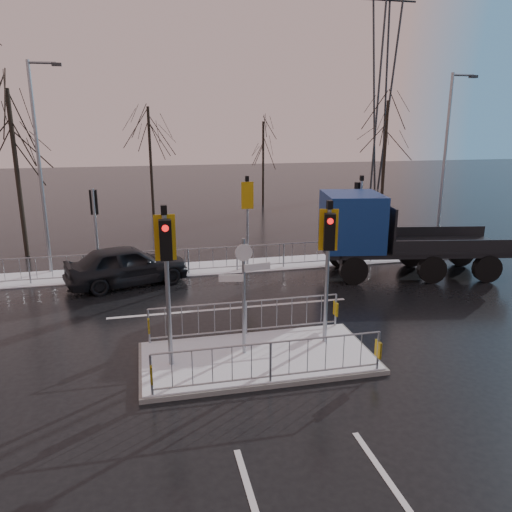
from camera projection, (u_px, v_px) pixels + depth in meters
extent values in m
plane|color=black|center=(257.00, 360.00, 12.97)|extent=(120.00, 120.00, 0.00)
cube|color=white|center=(211.00, 268.00, 21.05)|extent=(30.00, 2.00, 0.04)
cube|color=silver|center=(406.00, 506.00, 8.05)|extent=(0.12, 4.00, 0.01)
cube|color=silver|center=(231.00, 308.00, 16.54)|extent=(8.00, 0.15, 0.01)
cube|color=#63635E|center=(257.00, 358.00, 12.95)|extent=(6.00, 3.00, 0.12)
cube|color=white|center=(257.00, 355.00, 12.93)|extent=(5.85, 2.85, 0.03)
cube|color=gold|center=(151.00, 373.00, 10.91)|extent=(0.05, 0.28, 0.42)
cube|color=gold|center=(378.00, 349.00, 12.08)|extent=(0.05, 0.28, 0.42)
cube|color=gold|center=(149.00, 325.00, 13.51)|extent=(0.05, 0.28, 0.42)
cube|color=gold|center=(336.00, 309.00, 14.67)|extent=(0.05, 0.28, 0.42)
cylinder|color=#8D939A|center=(168.00, 293.00, 11.97)|extent=(0.11, 0.11, 3.80)
cube|color=black|center=(166.00, 240.00, 11.44)|extent=(0.28, 0.22, 0.95)
cylinder|color=red|center=(165.00, 228.00, 11.26)|extent=(0.16, 0.04, 0.16)
cube|color=#CA960B|center=(165.00, 238.00, 11.68)|extent=(0.50, 0.03, 1.10)
cube|color=black|center=(164.00, 210.00, 11.44)|extent=(0.14, 0.14, 0.22)
cylinder|color=#8D939A|center=(327.00, 278.00, 13.26)|extent=(0.11, 0.11, 3.70)
cube|color=black|center=(329.00, 232.00, 12.75)|extent=(0.33, 0.28, 0.95)
cylinder|color=red|center=(330.00, 221.00, 12.56)|extent=(0.16, 0.08, 0.16)
cube|color=#CA960B|center=(328.00, 230.00, 12.99)|extent=(0.49, 0.16, 1.10)
cube|color=black|center=(330.00, 205.00, 12.74)|extent=(0.14, 0.14, 0.22)
cylinder|color=#8D939A|center=(244.00, 298.00, 12.66)|extent=(0.09, 0.09, 3.10)
cube|color=silver|center=(257.00, 267.00, 12.52)|extent=(0.70, 0.14, 0.18)
cube|color=silver|center=(231.00, 278.00, 12.44)|extent=(0.62, 0.15, 0.18)
cylinder|color=silver|center=(244.00, 253.00, 12.31)|extent=(0.44, 0.03, 0.44)
cylinder|color=#8D939A|center=(96.00, 234.00, 19.34)|extent=(0.11, 0.11, 3.50)
cube|color=black|center=(94.00, 202.00, 19.19)|extent=(0.28, 0.22, 0.95)
cylinder|color=red|center=(93.00, 194.00, 19.22)|extent=(0.16, 0.04, 0.16)
cylinder|color=#8D939A|center=(247.00, 225.00, 20.62)|extent=(0.11, 0.11, 3.60)
cube|color=black|center=(246.00, 195.00, 20.46)|extent=(0.28, 0.22, 0.95)
cylinder|color=red|center=(246.00, 187.00, 20.48)|extent=(0.16, 0.04, 0.16)
cube|color=#CA960B|center=(247.00, 195.00, 20.22)|extent=(0.50, 0.03, 1.10)
cube|color=black|center=(247.00, 179.00, 20.12)|extent=(0.14, 0.14, 0.22)
cylinder|color=#8D939A|center=(359.00, 221.00, 21.71)|extent=(0.11, 0.11, 3.50)
cube|color=black|center=(358.00, 193.00, 21.55)|extent=(0.33, 0.28, 0.95)
cylinder|color=red|center=(357.00, 186.00, 21.56)|extent=(0.16, 0.08, 0.16)
cube|color=black|center=(362.00, 178.00, 21.22)|extent=(0.14, 0.14, 0.22)
imported|color=black|center=(127.00, 265.00, 18.78)|extent=(4.85, 3.00, 1.54)
cylinder|color=black|center=(354.00, 270.00, 18.88)|extent=(1.12, 0.51, 1.08)
cylinder|color=black|center=(341.00, 255.00, 21.07)|extent=(1.12, 0.51, 1.08)
cylinder|color=black|center=(432.00, 269.00, 19.03)|extent=(1.12, 0.51, 1.08)
cylinder|color=black|center=(411.00, 254.00, 21.21)|extent=(1.12, 0.51, 1.08)
cylinder|color=black|center=(487.00, 268.00, 19.13)|extent=(1.12, 0.51, 1.08)
cylinder|color=black|center=(461.00, 253.00, 21.31)|extent=(1.12, 0.51, 1.08)
cube|color=black|center=(411.00, 249.00, 19.96)|extent=(7.45, 3.69, 0.17)
cube|color=navy|center=(352.00, 221.00, 19.54)|extent=(2.58, 2.93, 2.16)
cube|color=black|center=(379.00, 210.00, 19.48)|extent=(0.42, 2.13, 1.19)
cube|color=#2D3033|center=(334.00, 251.00, 19.82)|extent=(0.56, 2.47, 0.38)
cube|color=black|center=(441.00, 245.00, 19.98)|extent=(5.13, 3.38, 0.13)
cube|color=black|center=(385.00, 224.00, 19.64)|extent=(0.54, 2.57, 1.62)
cylinder|color=black|center=(17.00, 175.00, 22.04)|extent=(0.20, 0.20, 7.36)
cylinder|color=black|center=(151.00, 162.00, 32.33)|extent=(0.19, 0.19, 6.90)
cylinder|color=black|center=(263.00, 164.00, 36.06)|extent=(0.16, 0.16, 5.98)
cylinder|color=black|center=(385.00, 155.00, 34.78)|extent=(0.20, 0.20, 7.36)
cylinder|color=#8D939A|center=(444.00, 168.00, 22.18)|extent=(0.14, 0.14, 8.00)
cylinder|color=#8D939A|center=(463.00, 75.00, 21.26)|extent=(1.00, 0.10, 0.10)
cube|color=#2D3033|center=(473.00, 77.00, 21.39)|extent=(0.35, 0.18, 0.12)
cylinder|color=#8D939A|center=(40.00, 172.00, 19.43)|extent=(0.14, 0.14, 8.20)
cylinder|color=#8D939A|center=(42.00, 63.00, 18.49)|extent=(1.00, 0.10, 0.10)
cube|color=#2D3033|center=(57.00, 64.00, 18.61)|extent=(0.35, 0.18, 0.12)
cylinder|color=#2D3033|center=(387.00, 73.00, 43.14)|extent=(1.18, 1.18, 19.97)
cylinder|color=#2D3033|center=(374.00, 73.00, 42.88)|extent=(1.18, 1.18, 19.97)
cylinder|color=#2D3033|center=(393.00, 72.00, 42.01)|extent=(1.18, 1.18, 19.97)
cylinder|color=#2D3033|center=(380.00, 72.00, 41.75)|extent=(1.18, 1.18, 19.97)
cylinder|color=#2D3033|center=(388.00, 0.00, 40.98)|extent=(5.00, 0.16, 0.16)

